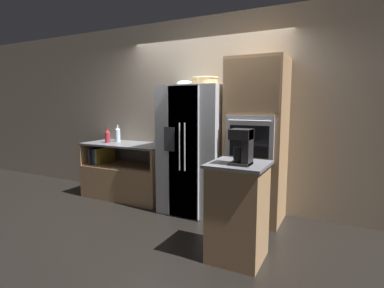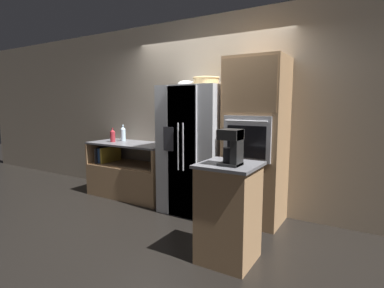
{
  "view_description": "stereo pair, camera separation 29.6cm",
  "coord_description": "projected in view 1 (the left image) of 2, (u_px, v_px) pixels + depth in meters",
  "views": [
    {
      "loc": [
        1.88,
        -3.72,
        1.53
      ],
      "look_at": [
        0.01,
        -0.06,
        0.98
      ],
      "focal_mm": 28.0,
      "sensor_mm": 36.0,
      "label": 1
    },
    {
      "loc": [
        2.13,
        -3.58,
        1.53
      ],
      "look_at": [
        0.01,
        -0.06,
        0.98
      ],
      "focal_mm": 28.0,
      "sensor_mm": 36.0,
      "label": 2
    }
  ],
  "objects": [
    {
      "name": "bottle_short",
      "position": [
        118.0,
        134.0,
        5.08
      ],
      "size": [
        0.08,
        0.08,
        0.28
      ],
      "color": "silver",
      "rests_on": "counter_left"
    },
    {
      "name": "coffee_maker",
      "position": [
        243.0,
        146.0,
        2.75
      ],
      "size": [
        0.19,
        0.19,
        0.33
      ],
      "color": "black",
      "rests_on": "island_counter"
    },
    {
      "name": "ground_plane",
      "position": [
        193.0,
        210.0,
        4.33
      ],
      "size": [
        20.0,
        20.0,
        0.0
      ],
      "primitive_type": "plane",
      "color": "black"
    },
    {
      "name": "island_counter",
      "position": [
        238.0,
        211.0,
        2.94
      ],
      "size": [
        0.55,
        0.56,
        0.97
      ],
      "color": "#A87F56",
      "rests_on": "ground_plane"
    },
    {
      "name": "wall_oven",
      "position": [
        256.0,
        141.0,
        3.89
      ],
      "size": [
        0.72,
        0.68,
        2.11
      ],
      "color": "#A87F56",
      "rests_on": "ground_plane"
    },
    {
      "name": "bottle_tall",
      "position": [
        107.0,
        136.0,
        4.92
      ],
      "size": [
        0.08,
        0.08,
        0.24
      ],
      "color": "maroon",
      "rests_on": "counter_left"
    },
    {
      "name": "refrigerator",
      "position": [
        196.0,
        150.0,
        4.23
      ],
      "size": [
        0.89,
        0.79,
        1.78
      ],
      "color": "silver",
      "rests_on": "ground_plane"
    },
    {
      "name": "wall_back",
      "position": [
        206.0,
        113.0,
        4.54
      ],
      "size": [
        12.0,
        0.06,
        2.8
      ],
      "color": "tan",
      "rests_on": "ground_plane"
    },
    {
      "name": "counter_left",
      "position": [
        127.0,
        178.0,
        4.92
      ],
      "size": [
        1.44,
        0.67,
        0.9
      ],
      "color": "#A87F56",
      "rests_on": "ground_plane"
    },
    {
      "name": "fruit_bowl",
      "position": [
        185.0,
        83.0,
        4.27
      ],
      "size": [
        0.24,
        0.24,
        0.08
      ],
      "color": "white",
      "rests_on": "refrigerator"
    },
    {
      "name": "wicker_basket",
      "position": [
        206.0,
        81.0,
        4.13
      ],
      "size": [
        0.36,
        0.36,
        0.12
      ],
      "color": "tan",
      "rests_on": "refrigerator"
    }
  ]
}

